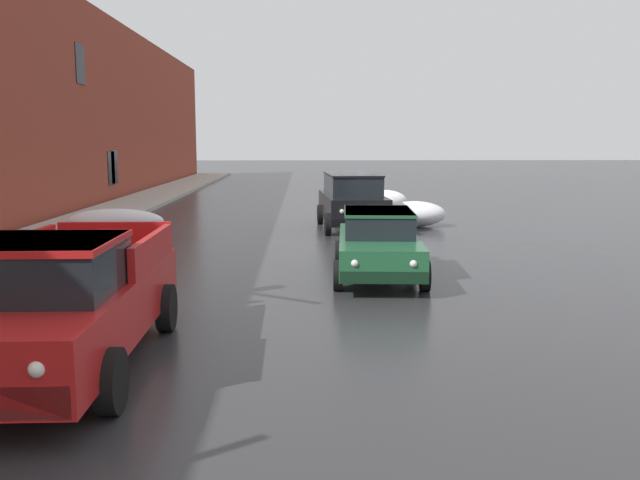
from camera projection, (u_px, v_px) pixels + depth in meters
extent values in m
cube|color=#A8A399|center=(25.00, 245.00, 18.47)|extent=(2.66, 80.00, 0.14)
cube|color=black|center=(111.00, 168.00, 32.10)|extent=(0.08, 1.10, 1.60)
cube|color=black|center=(114.00, 167.00, 32.62)|extent=(0.08, 1.10, 1.60)
cube|color=black|center=(79.00, 64.00, 27.66)|extent=(0.08, 1.10, 1.60)
ellipsoid|color=white|center=(82.00, 243.00, 17.51)|extent=(2.79, 0.90, 0.53)
ellipsoid|color=white|center=(89.00, 239.00, 17.61)|extent=(0.86, 0.72, 0.72)
ellipsoid|color=white|center=(70.00, 242.00, 17.64)|extent=(0.64, 0.53, 0.53)
ellipsoid|color=white|center=(414.00, 214.00, 22.94)|extent=(2.13, 1.46, 0.86)
ellipsoid|color=white|center=(413.00, 218.00, 22.67)|extent=(0.80, 0.67, 0.67)
ellipsoid|color=white|center=(115.00, 221.00, 21.14)|extent=(3.01, 0.97, 0.78)
ellipsoid|color=white|center=(109.00, 227.00, 21.32)|extent=(0.49, 0.41, 0.41)
ellipsoid|color=white|center=(384.00, 201.00, 27.78)|extent=(1.85, 1.07, 0.88)
ellipsoid|color=white|center=(383.00, 205.00, 27.85)|extent=(0.67, 0.56, 0.56)
cube|color=red|center=(65.00, 310.00, 8.67)|extent=(2.01, 5.34, 0.76)
cube|color=black|center=(40.00, 267.00, 7.83)|extent=(1.73, 1.73, 0.64)
cube|color=red|center=(38.00, 243.00, 7.79)|extent=(1.77, 1.78, 0.08)
cube|color=red|center=(152.00, 250.00, 9.67)|extent=(0.14, 2.55, 0.44)
cube|color=red|center=(22.00, 251.00, 9.60)|extent=(0.14, 2.55, 0.44)
cube|color=red|center=(115.00, 235.00, 11.16)|extent=(1.83, 0.13, 0.44)
sphere|color=white|center=(37.00, 369.00, 6.07)|extent=(0.16, 0.16, 0.16)
cylinder|color=black|center=(111.00, 381.00, 7.19)|extent=(0.23, 0.72, 0.72)
cylinder|color=black|center=(166.00, 308.00, 10.34)|extent=(0.23, 0.72, 0.72)
cylinder|color=black|center=(35.00, 309.00, 10.26)|extent=(0.23, 0.72, 0.72)
cube|color=#1E5633|center=(378.00, 250.00, 14.35)|extent=(1.88, 4.28, 0.60)
cube|color=black|center=(378.00, 222.00, 14.48)|extent=(1.53, 2.26, 0.52)
cube|color=#1E5633|center=(378.00, 211.00, 14.45)|extent=(1.57, 2.30, 0.06)
cube|color=black|center=(384.00, 277.00, 12.36)|extent=(1.60, 0.22, 0.22)
cube|color=black|center=(374.00, 243.00, 16.40)|extent=(1.60, 0.22, 0.22)
cylinder|color=black|center=(425.00, 276.00, 13.08)|extent=(0.22, 0.61, 0.60)
cylinder|color=black|center=(338.00, 275.00, 13.14)|extent=(0.22, 0.61, 0.60)
cylinder|color=black|center=(412.00, 254.00, 15.65)|extent=(0.22, 0.61, 0.60)
cylinder|color=black|center=(339.00, 253.00, 15.71)|extent=(0.22, 0.61, 0.60)
sphere|color=silver|center=(413.00, 264.00, 12.27)|extent=(0.14, 0.14, 0.14)
sphere|color=silver|center=(355.00, 263.00, 12.31)|extent=(0.14, 0.14, 0.14)
cube|color=black|center=(352.00, 207.00, 22.24)|extent=(2.08, 4.63, 0.80)
cube|color=black|center=(352.00, 184.00, 22.18)|extent=(1.75, 3.26, 0.68)
cube|color=black|center=(352.00, 174.00, 22.13)|extent=(1.79, 3.33, 0.06)
cube|color=black|center=(362.00, 223.00, 20.10)|extent=(1.79, 0.22, 0.22)
cube|color=black|center=(344.00, 208.00, 24.47)|extent=(1.79, 0.22, 0.22)
cylinder|color=black|center=(388.00, 224.00, 20.99)|extent=(0.22, 0.69, 0.68)
cylinder|color=black|center=(328.00, 224.00, 20.84)|extent=(0.22, 0.69, 0.68)
cylinder|color=black|center=(373.00, 214.00, 23.76)|extent=(0.22, 0.69, 0.68)
cylinder|color=black|center=(320.00, 214.00, 23.61)|extent=(0.22, 0.69, 0.68)
sphere|color=silver|center=(382.00, 211.00, 20.06)|extent=(0.14, 0.14, 0.14)
sphere|color=silver|center=(342.00, 211.00, 19.97)|extent=(0.14, 0.14, 0.14)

